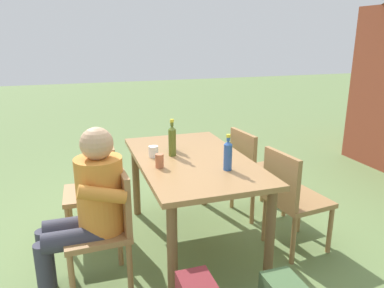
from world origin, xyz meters
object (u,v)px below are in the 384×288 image
object	(u,v)px
chair_near_left	(99,186)
cup_white	(153,152)
bottle_green	(172,137)
chair_far_right	(291,196)
person_in_white_shirt	(89,203)
cup_terracotta	(160,161)
dining_table	(192,170)
chair_near_right	(107,222)
bottle_olive	(172,140)
chair_far_left	(252,168)
bottle_blue	(228,155)

from	to	relation	value
chair_near_left	cup_white	bearing A→B (deg)	64.31
bottle_green	chair_near_left	bearing A→B (deg)	-96.21
chair_far_right	person_in_white_shirt	world-z (taller)	person_in_white_shirt
person_in_white_shirt	cup_terracotta	distance (m)	0.61
chair_far_right	person_in_white_shirt	bearing A→B (deg)	-90.33
dining_table	chair_far_right	distance (m)	0.84
person_in_white_shirt	cup_white	world-z (taller)	person_in_white_shirt
dining_table	cup_terracotta	world-z (taller)	cup_terracotta
chair_near_left	person_in_white_shirt	size ratio (longest dim) A/B	0.74
chair_near_right	chair_far_right	xyz separation A→B (m)	(0.01, 1.48, 0.00)
chair_near_right	person_in_white_shirt	distance (m)	0.20
bottle_olive	chair_far_right	bearing A→B (deg)	62.02
chair_far_left	person_in_white_shirt	bearing A→B (deg)	-66.85
chair_far_left	cup_terracotta	size ratio (longest dim) A/B	8.11
dining_table	chair_far_right	world-z (taller)	chair_far_right
chair_far_left	cup_terracotta	world-z (taller)	cup_terracotta
bottle_green	chair_near_right	bearing A→B (deg)	-46.50
dining_table	chair_near_left	bearing A→B (deg)	-114.77
chair_far_left	bottle_olive	xyz separation A→B (m)	(0.22, -0.88, 0.42)
person_in_white_shirt	chair_near_right	bearing A→B (deg)	91.99
cup_white	bottle_blue	bearing A→B (deg)	44.05
chair_near_left	cup_terracotta	xyz separation A→B (m)	(0.48, 0.43, 0.34)
chair_near_left	cup_terracotta	bearing A→B (deg)	42.10
bottle_green	chair_far_right	bearing A→B (deg)	53.23
chair_near_left	chair_far_right	size ratio (longest dim) A/B	1.00
cup_terracotta	cup_white	world-z (taller)	cup_terracotta
bottle_blue	bottle_green	bearing A→B (deg)	-157.17
chair_far_left	bottle_olive	distance (m)	1.00
bottle_blue	cup_terracotta	world-z (taller)	bottle_blue
bottle_olive	cup_white	size ratio (longest dim) A/B	3.38
chair_near_right	cup_white	size ratio (longest dim) A/B	9.42
cup_terracotta	chair_far_right	bearing A→B (deg)	78.42
cup_terracotta	bottle_blue	bearing A→B (deg)	66.07
chair_near_right	bottle_blue	distance (m)	0.99
chair_far_right	person_in_white_shirt	distance (m)	1.60
bottle_green	cup_terracotta	distance (m)	0.47
chair_far_right	chair_near_right	bearing A→B (deg)	-90.50
chair_near_right	chair_near_left	bearing A→B (deg)	180.00
dining_table	person_in_white_shirt	world-z (taller)	person_in_white_shirt
chair_near_left	bottle_green	bearing A→B (deg)	83.79
chair_near_right	cup_white	bearing A→B (deg)	136.37
chair_far_right	bottle_blue	size ratio (longest dim) A/B	3.16
bottle_green	cup_white	world-z (taller)	bottle_green
bottle_blue	bottle_green	distance (m)	0.67
dining_table	person_in_white_shirt	bearing A→B (deg)	-67.94
chair_near_right	chair_near_left	world-z (taller)	same
person_in_white_shirt	cup_white	bearing A→B (deg)	130.35
chair_far_right	bottle_blue	world-z (taller)	bottle_blue
bottle_green	bottle_olive	bearing A→B (deg)	-14.26
chair_near_left	cup_white	size ratio (longest dim) A/B	9.42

